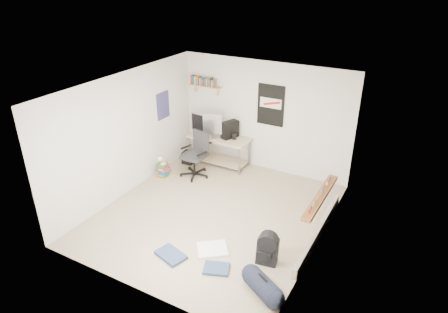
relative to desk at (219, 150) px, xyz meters
The scene contains 26 objects.
floor 2.16m from the desk, 63.39° to the right, with size 4.00×4.50×0.01m, color gray.
ceiling 3.02m from the desk, 63.39° to the right, with size 4.00×4.50×0.01m, color white.
back_wall 1.35m from the desk, 20.27° to the left, with size 4.00×0.01×2.50m, color silver.
left_wall 2.35m from the desk, 118.93° to the right, with size 0.01×4.50×2.50m, color silver.
right_wall 3.63m from the desk, 32.75° to the right, with size 0.01×4.50×2.50m, color silver.
desk is the anchor object (origin of this frame).
monitor_left 0.71m from the desk, 159.37° to the right, with size 0.40×0.10×0.44m, color #98989D.
monitor_right 0.56m from the desk, 123.19° to the right, with size 0.43×0.11×0.47m, color #B6B5BB.
pc_tower 0.56m from the desk, 23.67° to the left, with size 0.19×0.41×0.43m, color black.
keyboard 0.45m from the desk, 129.44° to the right, with size 0.43×0.15×0.02m, color black.
speaker_left 0.73m from the desk, behind, with size 0.10×0.10×0.20m, color black.
speaker_right 0.53m from the desk, ahead, with size 0.09×0.09×0.19m, color black.
office_chair 0.82m from the desk, 104.54° to the right, with size 0.67×0.67×1.02m, color #28272A.
wall_shelf 1.52m from the desk, 154.48° to the left, with size 0.80×0.22×0.24m, color tan.
poster_back_wall 1.65m from the desk, 16.52° to the left, with size 0.62×0.03×0.92m, color black.
poster_left_wall 1.69m from the desk, 145.74° to the right, with size 0.02×0.42×0.60m, color navy.
window 3.49m from the desk, 28.90° to the right, with size 0.10×1.50×1.26m, color brown.
baseboard_heater 3.33m from the desk, 28.86° to the right, with size 0.08×2.50×0.18m, color #B7B2A8.
backpack 3.57m from the desk, 48.09° to the right, with size 0.33×0.26×0.44m, color black.
duffel_bag 4.25m from the desk, 52.09° to the right, with size 0.30×0.30×0.58m, color black.
tshirt 3.24m from the desk, 62.61° to the right, with size 0.49×0.41×0.04m, color white.
jeans_a 3.48m from the desk, 73.85° to the right, with size 0.50×0.32×0.05m, color navy.
jeans_b 3.71m from the desk, 61.27° to the right, with size 0.40×0.30×0.05m, color navy.
book_stack 1.41m from the desk, 124.81° to the right, with size 0.42×0.34×0.29m, color brown.
desk_lamp 1.40m from the desk, 123.67° to the right, with size 0.13×0.21×0.21m, color white.
subwoofer 0.78m from the desk, 154.72° to the right, with size 0.26×0.26×0.29m, color black.
Camera 1 is at (3.27, -5.52, 4.34)m, focal length 32.00 mm.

